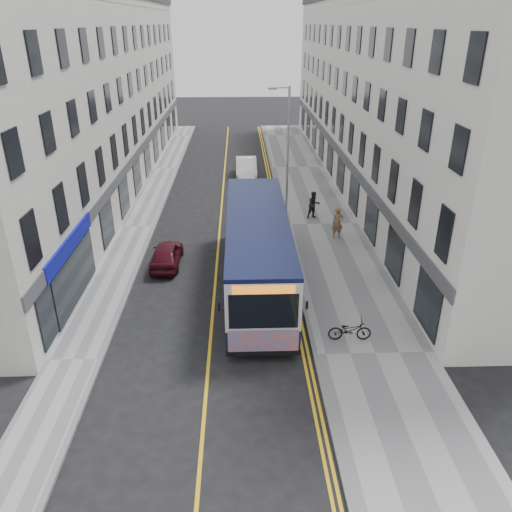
{
  "coord_description": "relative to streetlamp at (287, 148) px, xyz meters",
  "views": [
    {
      "loc": [
        1.24,
        -16.45,
        11.41
      ],
      "look_at": [
        1.95,
        4.34,
        1.6
      ],
      "focal_mm": 35.0,
      "sensor_mm": 36.0,
      "label": 1
    }
  ],
  "objects": [
    {
      "name": "road_dbl_yellow_outer",
      "position": [
        -0.42,
        -2.0,
        -4.38
      ],
      "size": [
        0.1,
        64.0,
        0.01
      ],
      "primitive_type": "cube",
      "color": "yellow",
      "rests_on": "ground"
    },
    {
      "name": "car_white",
      "position": [
        -2.37,
        8.66,
        -3.62
      ],
      "size": [
        1.65,
        4.67,
        1.53
      ],
      "primitive_type": "imported",
      "rotation": [
        0.0,
        0.0,
        0.0
      ],
      "color": "white",
      "rests_on": "ground"
    },
    {
      "name": "ground",
      "position": [
        -4.17,
        -14.0,
        -4.38
      ],
      "size": [
        140.0,
        140.0,
        0.0
      ],
      "primitive_type": "plane",
      "color": "black",
      "rests_on": "ground"
    },
    {
      "name": "kerb_east",
      "position": [
        -0.17,
        -2.0,
        -4.32
      ],
      "size": [
        0.18,
        64.0,
        0.13
      ],
      "primitive_type": "cube",
      "color": "slate",
      "rests_on": "ground"
    },
    {
      "name": "kerb_west",
      "position": [
        -8.17,
        -2.0,
        -4.32
      ],
      "size": [
        0.18,
        64.0,
        0.13
      ],
      "primitive_type": "cube",
      "color": "slate",
      "rests_on": "ground"
    },
    {
      "name": "road_dbl_yellow_inner",
      "position": [
        -0.62,
        -2.0,
        -4.38
      ],
      "size": [
        0.1,
        64.0,
        0.01
      ],
      "primitive_type": "cube",
      "color": "yellow",
      "rests_on": "ground"
    },
    {
      "name": "terrace_east",
      "position": [
        7.33,
        7.0,
        2.12
      ],
      "size": [
        6.0,
        46.0,
        13.0
      ],
      "primitive_type": "cube",
      "color": "silver",
      "rests_on": "ground"
    },
    {
      "name": "pavement_east",
      "position": [
        2.08,
        -2.0,
        -4.32
      ],
      "size": [
        4.5,
        64.0,
        0.12
      ],
      "primitive_type": "cube",
      "color": "#969699",
      "rests_on": "ground"
    },
    {
      "name": "pedestrian_near",
      "position": [
        2.63,
        -4.15,
        -3.37
      ],
      "size": [
        0.67,
        0.46,
        1.78
      ],
      "primitive_type": "imported",
      "rotation": [
        0.0,
        0.0,
        0.05
      ],
      "color": "brown",
      "rests_on": "pavement_east"
    },
    {
      "name": "car_maroon",
      "position": [
        -6.73,
        -7.19,
        -3.77
      ],
      "size": [
        1.49,
        3.6,
        1.22
      ],
      "primitive_type": "imported",
      "rotation": [
        0.0,
        0.0,
        3.13
      ],
      "color": "#450B16",
      "rests_on": "ground"
    },
    {
      "name": "pedestrian_far",
      "position": [
        1.71,
        -0.98,
        -3.4
      ],
      "size": [
        1.02,
        0.91,
        1.72
      ],
      "primitive_type": "imported",
      "rotation": [
        0.0,
        0.0,
        0.37
      ],
      "color": "black",
      "rests_on": "pavement_east"
    },
    {
      "name": "road_centre_line",
      "position": [
        -4.17,
        -2.0,
        -4.38
      ],
      "size": [
        0.12,
        64.0,
        0.01
      ],
      "primitive_type": "cube",
      "color": "yellow",
      "rests_on": "ground"
    },
    {
      "name": "pavement_west",
      "position": [
        -9.17,
        -2.0,
        -4.32
      ],
      "size": [
        2.0,
        64.0,
        0.12
      ],
      "primitive_type": "cube",
      "color": "#969699",
      "rests_on": "ground"
    },
    {
      "name": "streetlamp",
      "position": [
        0.0,
        0.0,
        0.0
      ],
      "size": [
        1.32,
        0.18,
        8.0
      ],
      "color": "#93959B",
      "rests_on": "ground"
    },
    {
      "name": "city_bus",
      "position": [
        -2.15,
        -9.54,
        -2.47
      ],
      "size": [
        2.8,
        12.02,
        3.49
      ],
      "color": "black",
      "rests_on": "ground"
    },
    {
      "name": "terrace_west",
      "position": [
        -13.17,
        7.0,
        2.12
      ],
      "size": [
        6.0,
        46.0,
        13.0
      ],
      "primitive_type": "cube",
      "color": "silver",
      "rests_on": "ground"
    },
    {
      "name": "bicycle",
      "position": [
        1.27,
        -14.32,
        -3.82
      ],
      "size": [
        1.69,
        0.63,
        0.88
      ],
      "primitive_type": "imported",
      "rotation": [
        0.0,
        0.0,
        1.55
      ],
      "color": "black",
      "rests_on": "pavement_east"
    }
  ]
}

